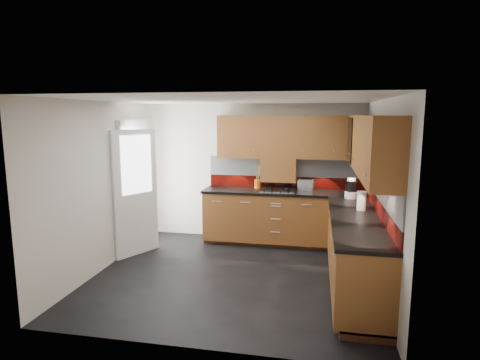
% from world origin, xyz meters
% --- Properties ---
extents(room, '(4.00, 3.80, 2.64)m').
position_xyz_m(room, '(0.00, 0.00, 1.50)').
color(room, black).
extents(base_cabinets, '(2.70, 3.20, 0.95)m').
position_xyz_m(base_cabinets, '(1.07, 0.72, 0.44)').
color(base_cabinets, brown).
rests_on(base_cabinets, room).
extents(countertop, '(2.72, 3.22, 0.04)m').
position_xyz_m(countertop, '(1.05, 0.70, 0.92)').
color(countertop, black).
rests_on(countertop, base_cabinets).
extents(backsplash, '(2.70, 3.20, 0.54)m').
position_xyz_m(backsplash, '(1.28, 0.93, 1.21)').
color(backsplash, '#650E08').
rests_on(backsplash, countertop).
extents(upper_cabinets, '(2.50, 3.20, 0.72)m').
position_xyz_m(upper_cabinets, '(1.23, 0.78, 1.84)').
color(upper_cabinets, brown).
rests_on(upper_cabinets, room).
extents(extractor_hood, '(0.60, 0.33, 0.40)m').
position_xyz_m(extractor_hood, '(0.45, 1.64, 1.28)').
color(extractor_hood, brown).
rests_on(extractor_hood, room).
extents(glass_cabinet, '(0.32, 0.80, 0.66)m').
position_xyz_m(glass_cabinet, '(1.71, 1.07, 1.87)').
color(glass_cabinet, black).
rests_on(glass_cabinet, room).
extents(back_door, '(0.42, 1.19, 2.04)m').
position_xyz_m(back_door, '(-1.78, 0.75, 1.03)').
color(back_door, white).
rests_on(back_door, room).
extents(gas_hob, '(0.57, 0.50, 0.04)m').
position_xyz_m(gas_hob, '(0.45, 1.47, 0.95)').
color(gas_hob, silver).
rests_on(gas_hob, countertop).
extents(utensil_pot, '(0.12, 0.12, 0.43)m').
position_xyz_m(utensil_pot, '(0.08, 1.67, 1.04)').
color(utensil_pot, orange).
rests_on(utensil_pot, countertop).
extents(toaster, '(0.29, 0.21, 0.19)m').
position_xyz_m(toaster, '(0.92, 1.64, 1.03)').
color(toaster, silver).
rests_on(toaster, countertop).
extents(food_processor, '(0.19, 0.19, 0.32)m').
position_xyz_m(food_processor, '(1.62, 1.08, 1.08)').
color(food_processor, white).
rests_on(food_processor, countertop).
extents(paper_towel, '(0.13, 0.13, 0.26)m').
position_xyz_m(paper_towel, '(1.69, 0.30, 1.07)').
color(paper_towel, white).
rests_on(paper_towel, countertop).
extents(orange_cloth, '(0.15, 0.13, 0.01)m').
position_xyz_m(orange_cloth, '(1.62, 1.08, 0.95)').
color(orange_cloth, '#EC3D1A').
rests_on(orange_cloth, countertop).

